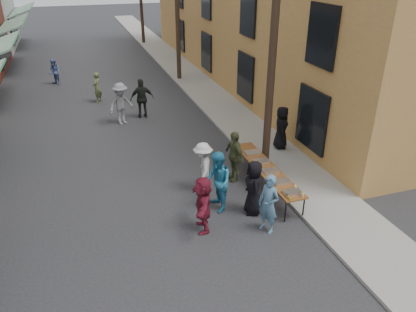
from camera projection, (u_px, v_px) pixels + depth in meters
ground at (168, 239)px, 10.88m from camera, size 120.00×120.00×0.00m
sidewalk at (190, 78)px, 25.03m from camera, size 2.20×60.00×0.10m
utility_pole_near at (274, 39)px, 12.65m from camera, size 0.26×0.26×9.00m
utility_pole_mid at (177, 2)px, 22.85m from camera, size 0.26×0.26×9.00m
serving_table at (266, 169)px, 12.96m from camera, size 0.70×4.00×0.75m
catering_tray_sausage at (292, 193)px, 11.53m from camera, size 0.50×0.33×0.08m
catering_tray_foil_b at (281, 182)px, 12.08m from camera, size 0.50×0.33×0.08m
catering_tray_buns at (271, 171)px, 12.67m from camera, size 0.50×0.33×0.08m
catering_tray_foil_d at (261, 161)px, 13.27m from camera, size 0.50×0.33×0.08m
catering_tray_buns_end at (252, 153)px, 13.86m from camera, size 0.50×0.33×0.08m
condiment_jar_a at (290, 199)px, 11.21m from camera, size 0.07×0.07×0.08m
condiment_jar_b at (288, 197)px, 11.29m from camera, size 0.07×0.07×0.08m
condiment_jar_c at (287, 196)px, 11.38m from camera, size 0.07×0.07×0.08m
cup_stack at (303, 195)px, 11.36m from camera, size 0.08×0.08×0.12m
guest_front_a at (254, 188)px, 11.68m from camera, size 0.68×0.90×1.67m
guest_front_b at (269, 204)px, 10.88m from camera, size 0.65×0.74×1.71m
guest_front_c at (218, 182)px, 11.78m from camera, size 0.72×0.91×1.86m
guest_front_d at (203, 168)px, 12.79m from camera, size 0.94×1.22×1.67m
guest_front_e at (234, 156)px, 13.43m from camera, size 0.58×1.08×1.75m
guest_queue_back at (203, 204)px, 10.94m from camera, size 0.80×1.58×1.63m
server at (281, 128)px, 15.50m from camera, size 0.80×0.95×1.67m
passerby_left at (121, 104)px, 17.97m from camera, size 1.40×1.17×1.88m
passerby_mid at (142, 98)px, 18.68m from camera, size 1.09×0.47×1.84m
passerby_right at (97, 88)px, 20.73m from camera, size 0.59×0.67×1.55m
passerby_far at (55, 72)px, 23.61m from camera, size 0.88×0.92×1.49m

